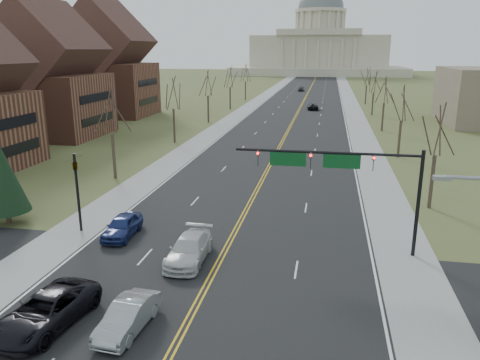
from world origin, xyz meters
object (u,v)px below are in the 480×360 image
at_px(signal_left, 77,184).
at_px(car_sb_outer_second, 122,226).
at_px(car_far_nb, 313,106).
at_px(car_far_sb, 301,89).
at_px(signal_mast, 340,169).
at_px(car_sb_inner_second, 189,249).
at_px(car_sb_inner_lead, 128,316).
at_px(car_sb_outer_lead, 46,311).

relative_size(signal_left, car_sb_outer_second, 1.30).
height_order(signal_left, car_far_nb, signal_left).
bearing_deg(car_far_sb, signal_mast, -85.00).
height_order(car_sb_outer_second, car_far_nb, car_sb_outer_second).
bearing_deg(car_sb_inner_second, car_sb_inner_lead, -95.59).
bearing_deg(signal_mast, car_far_sb, 94.52).
xyz_separation_m(signal_left, car_sb_inner_second, (9.56, -3.51, -2.90)).
bearing_deg(car_sb_outer_second, signal_left, 171.39).
xyz_separation_m(signal_mast, car_far_sb, (-9.91, 125.42, -4.99)).
distance_m(car_sb_outer_second, car_far_sb, 125.96).
height_order(car_sb_inner_lead, car_far_nb, car_sb_inner_lead).
height_order(signal_mast, car_far_sb, signal_mast).
bearing_deg(signal_left, car_sb_outer_second, -6.78).
bearing_deg(car_sb_outer_second, car_sb_outer_lead, -85.80).
height_order(signal_left, car_sb_outer_lead, signal_left).
relative_size(signal_left, car_sb_inner_second, 1.08).
bearing_deg(car_sb_inner_second, signal_left, 159.25).
distance_m(signal_mast, car_sb_inner_second, 11.17).
xyz_separation_m(car_sb_outer_lead, car_sb_inner_second, (4.79, 8.46, -0.03)).
height_order(car_sb_outer_lead, car_sb_inner_second, car_sb_outer_lead).
height_order(car_sb_outer_second, car_far_sb, car_sb_outer_second).
xyz_separation_m(signal_mast, car_far_nb, (-4.40, 77.43, -5.06)).
xyz_separation_m(signal_left, car_sb_outer_second, (3.55, -0.42, -2.92)).
xyz_separation_m(car_sb_outer_second, car_far_sb, (5.49, 125.84, -0.03)).
height_order(car_far_nb, car_far_sb, car_far_sb).
bearing_deg(car_sb_outer_second, car_sb_inner_second, -28.99).
height_order(car_sb_inner_lead, car_far_sb, car_far_sb).
distance_m(car_sb_inner_lead, car_far_nb, 89.16).
xyz_separation_m(signal_mast, car_sb_inner_lead, (-10.08, -11.56, -5.01)).
height_order(car_sb_inner_lead, car_sb_outer_lead, car_sb_outer_lead).
bearing_deg(car_sb_inner_second, car_sb_outer_lead, -120.15).
distance_m(signal_mast, signal_left, 19.06).
height_order(signal_mast, car_sb_outer_second, signal_mast).
bearing_deg(car_sb_outer_lead, signal_left, 119.34).
height_order(car_sb_inner_second, car_far_sb, car_sb_inner_second).
bearing_deg(car_sb_outer_lead, car_sb_outer_second, 103.62).
xyz_separation_m(signal_mast, signal_left, (-18.95, 0.00, -2.05)).
distance_m(car_sb_inner_second, car_sb_outer_second, 6.76).
relative_size(car_far_nb, car_far_sb, 1.12).
relative_size(car_sb_outer_lead, car_far_nb, 1.20).
bearing_deg(car_far_sb, car_sb_inner_lead, -89.59).
distance_m(signal_left, car_sb_inner_second, 10.59).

